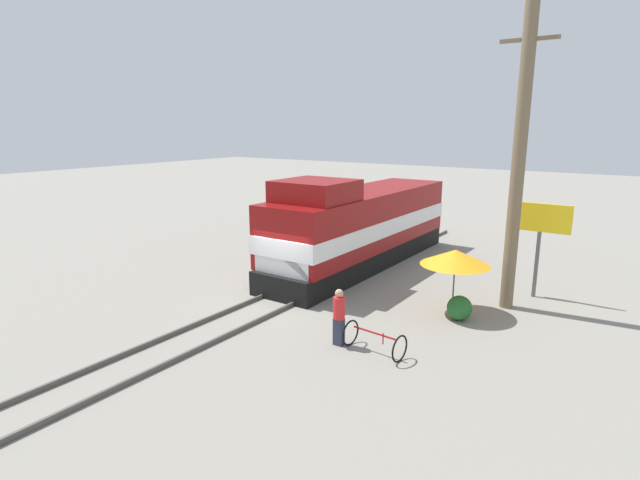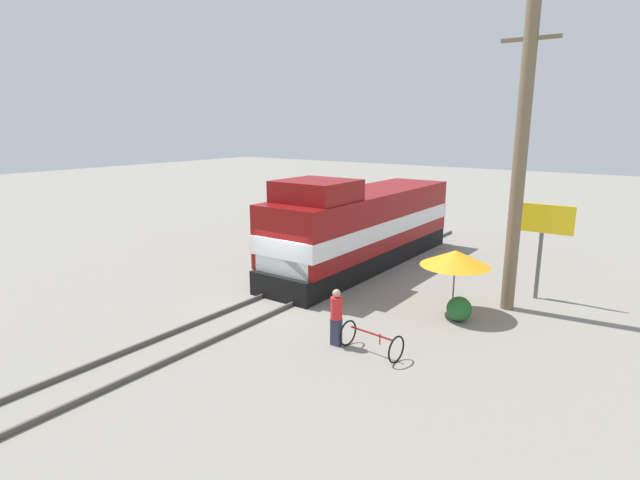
% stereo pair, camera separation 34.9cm
% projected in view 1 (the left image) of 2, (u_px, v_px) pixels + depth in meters
% --- Properties ---
extents(ground_plane, '(120.00, 120.00, 0.00)m').
position_uv_depth(ground_plane, '(285.00, 299.00, 18.39)').
color(ground_plane, gray).
extents(rail_near, '(0.08, 29.15, 0.15)m').
position_uv_depth(rail_near, '(270.00, 293.00, 18.77)').
color(rail_near, '#4C4742').
rests_on(rail_near, ground_plane).
extents(rail_far, '(0.08, 29.15, 0.15)m').
position_uv_depth(rail_far, '(300.00, 301.00, 17.97)').
color(rail_far, '#4C4742').
rests_on(rail_far, ground_plane).
extents(locomotive, '(2.94, 12.18, 4.20)m').
position_uv_depth(locomotive, '(358.00, 227.00, 22.25)').
color(locomotive, black).
rests_on(locomotive, ground_plane).
extents(utility_pole, '(1.80, 0.44, 10.08)m').
position_uv_depth(utility_pole, '(519.00, 161.00, 16.45)').
color(utility_pole, '#726047').
rests_on(utility_pole, ground_plane).
extents(vendor_umbrella, '(2.32, 2.32, 2.21)m').
position_uv_depth(vendor_umbrella, '(455.00, 257.00, 16.64)').
color(vendor_umbrella, '#4C4C4C').
rests_on(vendor_umbrella, ground_plane).
extents(billboard_sign, '(2.06, 0.12, 3.51)m').
position_uv_depth(billboard_sign, '(540.00, 226.00, 18.04)').
color(billboard_sign, '#595959').
rests_on(billboard_sign, ground_plane).
extents(shrub_cluster, '(0.82, 0.82, 0.82)m').
position_uv_depth(shrub_cluster, '(460.00, 308.00, 16.33)').
color(shrub_cluster, '#236028').
rests_on(shrub_cluster, ground_plane).
extents(person_bystander, '(0.34, 0.34, 1.70)m').
position_uv_depth(person_bystander, '(339.00, 315.00, 14.33)').
color(person_bystander, '#2D3347').
rests_on(person_bystander, ground_plane).
extents(bicycle, '(1.76, 0.93, 0.77)m').
position_uv_depth(bicycle, '(374.00, 340.00, 13.92)').
color(bicycle, black).
rests_on(bicycle, ground_plane).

